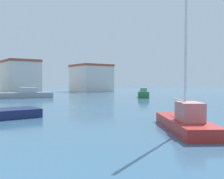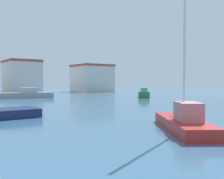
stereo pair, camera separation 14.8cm
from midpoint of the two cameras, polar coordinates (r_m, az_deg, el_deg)
water at (r=28.39m, az=-7.08°, el=-3.16°), size 160.00×160.00×0.00m
sailboat_red_behind_lamppost at (r=13.32m, az=16.50°, el=-6.88°), size 4.64×5.70×8.23m
motorboat_green_distant_east at (r=39.24m, az=7.46°, el=-0.94°), size 4.79×4.90×1.49m
motorboat_grey_near_pier at (r=39.58m, az=-18.88°, el=-1.02°), size 8.39×4.16×1.56m
waterfront_apartments at (r=56.07m, az=-19.85°, el=2.78°), size 6.34×8.63×6.87m
harbor_office at (r=60.33m, az=-4.51°, el=2.62°), size 7.88×8.43×6.42m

